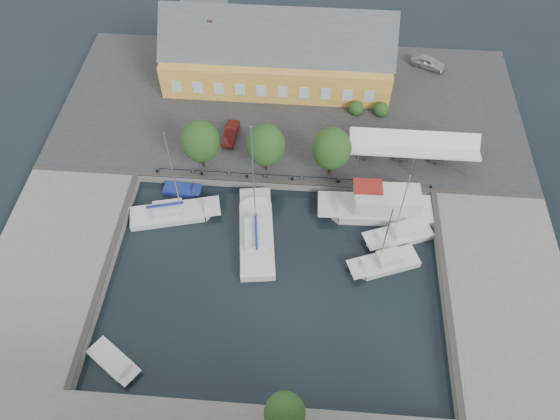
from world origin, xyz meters
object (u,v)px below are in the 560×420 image
Objects in this scene: car_red at (231,133)px; car_silver at (428,62)px; center_sailboat at (257,236)px; warehouse at (273,54)px; east_boat_a at (399,236)px; launch_sw at (114,362)px; tent_canopy at (414,144)px; trawler at (380,206)px; launch_nw at (182,190)px; west_boat_a at (173,214)px; east_boat_b at (385,264)px.

car_silver is at bearing 36.60° from car_red.
car_silver is 0.30× the size of center_sailboat.
center_sailboat is at bearing -89.12° from warehouse.
east_boat_a is 30.13m from launch_sw.
car_red is (-20.58, 2.24, -2.01)m from tent_canopy.
car_silver is 0.85× the size of launch_sw.
car_red is at bearing 147.02° from car_silver.
launch_nw is at bearing 176.48° from trawler.
trawler is 1.19× the size of east_boat_a.
launch_nw is at bearing 85.64° from west_boat_a.
west_boat_a is (-4.79, -11.19, -1.40)m from car_red.
car_silver is at bearing 79.45° from east_boat_a.
car_red is 0.27× the size of center_sailboat.
east_boat_a is (1.99, -3.14, -0.75)m from trawler.
east_boat_b is at bearing -63.84° from warehouse.
east_boat_a is at bearing 65.13° from east_boat_b.
east_boat_a is (15.04, -23.83, -4.17)m from warehouse.
car_silver is 0.44× the size of east_boat_a.
east_boat_b reaches higher than tent_canopy.
warehouse is 24.69m from trawler.
east_boat_b is (-1.62, -3.50, -0.00)m from east_boat_a.
center_sailboat reaches higher than warehouse.
east_boat_a is 0.83× the size of west_boat_a.
center_sailboat is 18.15m from launch_sw.
warehouse is at bearing 75.59° from car_red.
east_boat_a reaches higher than launch_sw.
launch_nw is (0.26, 3.46, -0.18)m from west_boat_a.
car_silver is 1.12× the size of car_red.
launch_nw is at bearing -167.65° from tent_canopy.
tent_canopy is (16.60, -13.86, -0.74)m from warehouse.
launch_nw is (-8.51, -19.36, -4.34)m from warehouse.
launch_nw is (-23.55, 4.47, -0.17)m from east_boat_a.
launch_sw reaches higher than launch_nw.
center_sailboat is 14.71m from east_boat_a.
center_sailboat reaches higher than car_silver.
car_red is 0.94× the size of launch_nw.
trawler is at bearing 5.58° from west_boat_a.
launch_sw is at bearing -105.37° from warehouse.
trawler is (-7.08, -24.19, -0.76)m from car_silver.
east_boat_b is at bearing 26.31° from launch_sw.
warehouse is at bearing 140.14° from tent_canopy.
warehouse is at bearing 66.26° from launch_nw.
launch_sw is (-24.23, -11.98, -0.17)m from east_boat_b.
tent_canopy is 10.65m from east_boat_a.
car_red is 19.30m from trawler.
car_silver is 1.05× the size of launch_nw.
car_silver is 28.47m from car_red.
east_boat_a reaches higher than car_silver.
trawler is at bearing -57.75° from warehouse.
launch_sw is (-25.85, -15.48, -0.17)m from east_boat_a.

